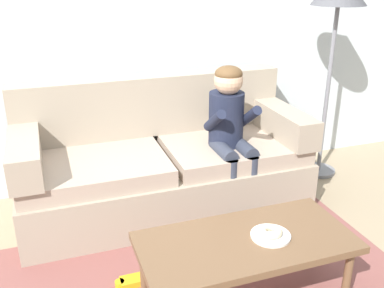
# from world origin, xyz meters

# --- Properties ---
(ground) EXTENTS (10.00, 10.00, 0.00)m
(ground) POSITION_xyz_m (0.00, 0.00, 0.00)
(ground) COLOR #9E896B
(wall_back) EXTENTS (8.00, 0.10, 2.80)m
(wall_back) POSITION_xyz_m (0.00, 1.40, 1.40)
(wall_back) COLOR silver
(wall_back) RESTS_ON ground
(couch) EXTENTS (2.12, 0.90, 0.97)m
(couch) POSITION_xyz_m (0.13, 0.85, 0.35)
(couch) COLOR tan
(couch) RESTS_ON ground
(coffee_table) EXTENTS (1.13, 0.54, 0.44)m
(coffee_table) POSITION_xyz_m (0.24, -0.39, 0.39)
(coffee_table) COLOR brown
(coffee_table) RESTS_ON ground
(person_child) EXTENTS (0.34, 0.58, 1.10)m
(person_child) POSITION_xyz_m (0.60, 0.64, 0.67)
(person_child) COLOR #1E2338
(person_child) RESTS_ON ground
(plate) EXTENTS (0.21, 0.21, 0.01)m
(plate) POSITION_xyz_m (0.37, -0.41, 0.44)
(plate) COLOR white
(plate) RESTS_ON coffee_table
(donut) EXTENTS (0.16, 0.16, 0.04)m
(donut) POSITION_xyz_m (0.37, -0.41, 0.47)
(donut) COLOR beige
(donut) RESTS_ON plate
(toy_controller) EXTENTS (0.23, 0.09, 0.05)m
(toy_controller) POSITION_xyz_m (-0.30, -0.02, 0.03)
(toy_controller) COLOR gold
(toy_controller) RESTS_ON ground
(floor_lamp) EXTENTS (0.44, 0.44, 1.73)m
(floor_lamp) POSITION_xyz_m (1.63, 0.94, 1.49)
(floor_lamp) COLOR slate
(floor_lamp) RESTS_ON ground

